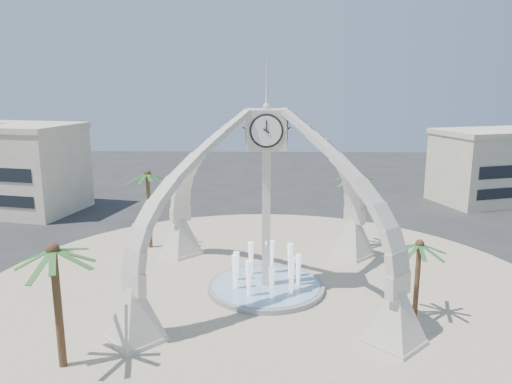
{
  "coord_description": "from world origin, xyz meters",
  "views": [
    {
      "loc": [
        0.26,
        -31.99,
        13.97
      ],
      "look_at": [
        -0.74,
        2.0,
        6.47
      ],
      "focal_mm": 35.0,
      "sensor_mm": 36.0,
      "label": 1
    }
  ],
  "objects_px": {
    "clock_tower": "(266,198)",
    "palm_west": "(147,175)",
    "palm_north": "(356,175)",
    "fountain": "(266,286)",
    "palm_east": "(420,245)",
    "palm_south": "(53,251)"
  },
  "relations": [
    {
      "from": "clock_tower",
      "to": "palm_south",
      "type": "distance_m",
      "value": 14.01
    },
    {
      "from": "fountain",
      "to": "palm_south",
      "type": "bearing_deg",
      "value": -136.03
    },
    {
      "from": "clock_tower",
      "to": "palm_west",
      "type": "height_order",
      "value": "clock_tower"
    },
    {
      "from": "fountain",
      "to": "palm_east",
      "type": "xyz_separation_m",
      "value": [
        9.05,
        -3.83,
        4.35
      ]
    },
    {
      "from": "fountain",
      "to": "palm_north",
      "type": "bearing_deg",
      "value": 51.01
    },
    {
      "from": "palm_east",
      "to": "palm_north",
      "type": "relative_size",
      "value": 0.73
    },
    {
      "from": "palm_east",
      "to": "palm_south",
      "type": "bearing_deg",
      "value": -162.88
    },
    {
      "from": "fountain",
      "to": "palm_west",
      "type": "relative_size",
      "value": 1.11
    },
    {
      "from": "clock_tower",
      "to": "fountain",
      "type": "distance_m",
      "value": 6.2
    },
    {
      "from": "clock_tower",
      "to": "palm_west",
      "type": "xyz_separation_m",
      "value": [
        -10.03,
        8.71,
        -0.07
      ]
    },
    {
      "from": "fountain",
      "to": "palm_north",
      "type": "height_order",
      "value": "palm_north"
    },
    {
      "from": "clock_tower",
      "to": "fountain",
      "type": "height_order",
      "value": "clock_tower"
    },
    {
      "from": "palm_north",
      "to": "fountain",
      "type": "bearing_deg",
      "value": -128.99
    },
    {
      "from": "palm_north",
      "to": "palm_east",
      "type": "bearing_deg",
      "value": -82.66
    },
    {
      "from": "clock_tower",
      "to": "palm_east",
      "type": "relative_size",
      "value": 3.37
    },
    {
      "from": "palm_east",
      "to": "palm_south",
      "type": "distance_m",
      "value": 20.07
    },
    {
      "from": "palm_west",
      "to": "palm_north",
      "type": "distance_m",
      "value": 17.41
    },
    {
      "from": "fountain",
      "to": "palm_south",
      "type": "xyz_separation_m",
      "value": [
        -10.08,
        -9.72,
        5.81
      ]
    },
    {
      "from": "fountain",
      "to": "clock_tower",
      "type": "bearing_deg",
      "value": -90.0
    },
    {
      "from": "palm_east",
      "to": "palm_west",
      "type": "height_order",
      "value": "palm_west"
    },
    {
      "from": "clock_tower",
      "to": "palm_west",
      "type": "bearing_deg",
      "value": 139.01
    },
    {
      "from": "clock_tower",
      "to": "palm_north",
      "type": "relative_size",
      "value": 2.45
    }
  ]
}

